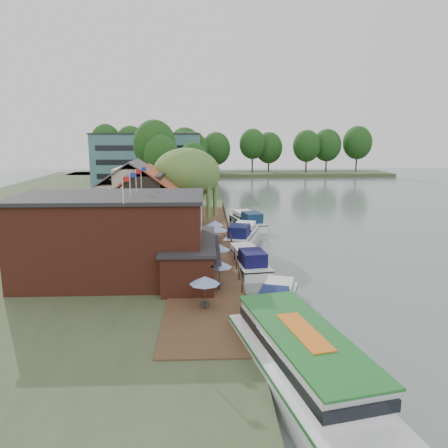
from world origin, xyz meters
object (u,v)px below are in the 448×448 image
object	(u,v)px
umbrella_4	(205,247)
swan	(268,361)
umbrella_1	(219,275)
cottage_c	(169,184)
cruiser_2	(242,232)
umbrella_3	(219,257)
willow	(187,189)
cruiser_1	(248,258)
cottage_a	(147,202)
tour_boat	(309,368)
cottage_b	(135,191)
hotel_block	(148,159)
umbrella_6	(215,231)
cruiser_0	(276,297)
cruiser_3	(247,219)
umbrella_2	(207,264)
pub	(135,237)
umbrella_5	(218,236)

from	to	relation	value
umbrella_4	swan	world-z (taller)	umbrella_4
umbrella_1	umbrella_4	world-z (taller)	same
cottage_c	umbrella_4	bearing A→B (deg)	-78.46
cruiser_2	umbrella_3	bearing A→B (deg)	-86.78
willow	umbrella_3	bearing A→B (deg)	-78.67
cruiser_1	swan	bearing A→B (deg)	-100.72
cottage_a	tour_boat	size ratio (longest dim) A/B	0.56
cruiser_2	cottage_b	bearing A→B (deg)	165.75
hotel_block	willow	bearing A→B (deg)	-77.29
cottage_c	swan	xyz separation A→B (m)	(9.50, -46.86, -5.03)
hotel_block	cruiser_1	size ratio (longest dim) A/B	2.60
cruiser_1	swan	size ratio (longest dim) A/B	22.18
umbrella_1	umbrella_6	bearing A→B (deg)	90.06
umbrella_1	cruiser_2	xyz separation A→B (m)	(3.46, 19.76, -1.07)
cottage_a	umbrella_3	bearing A→B (deg)	-58.04
umbrella_1	cruiser_0	bearing A→B (deg)	-23.42
willow	swan	xyz separation A→B (m)	(6.00, -32.86, -5.99)
hotel_block	tour_boat	world-z (taller)	hotel_block
umbrella_3	tour_boat	size ratio (longest dim) A/B	0.15
cruiser_3	cottage_a	bearing A→B (deg)	-155.93
umbrella_1	cruiser_3	size ratio (longest dim) A/B	0.24
umbrella_2	tour_boat	xyz separation A→B (m)	(5.09, -15.98, -0.59)
pub	umbrella_6	bearing A→B (deg)	61.30
hotel_block	umbrella_5	world-z (taller)	hotel_block
cruiser_3	cruiser_2	bearing A→B (deg)	-113.87
umbrella_3	swan	bearing A→B (deg)	-80.85
umbrella_3	umbrella_5	world-z (taller)	same
umbrella_4	cruiser_0	world-z (taller)	umbrella_4
swan	cruiser_1	bearing A→B (deg)	88.30
cruiser_2	tour_boat	bearing A→B (deg)	-72.85
umbrella_5	cottage_c	bearing A→B (deg)	106.62
cottage_a	cottage_b	world-z (taller)	same
pub	tour_boat	world-z (taller)	pub
cottage_a	cottage_c	world-z (taller)	same
cruiser_1	cruiser_3	size ratio (longest dim) A/B	0.98
umbrella_5	cruiser_1	size ratio (longest dim) A/B	0.24
umbrella_5	willow	bearing A→B (deg)	110.09
cottage_c	swan	size ratio (longest dim) A/B	19.32
umbrella_5	cruiser_2	bearing A→B (deg)	64.53
cottage_b	umbrella_2	xyz separation A→B (m)	(10.00, -25.25, -2.96)
cruiser_3	hotel_block	bearing A→B (deg)	99.28
cottage_a	cottage_b	distance (m)	10.44
umbrella_2	swan	size ratio (longest dim) A/B	5.40
hotel_block	cottage_b	bearing A→B (deg)	-85.03
umbrella_4	umbrella_6	size ratio (longest dim) A/B	1.00
umbrella_4	umbrella_5	bearing A→B (deg)	73.71
cottage_b	willow	xyz separation A→B (m)	(7.50, -5.00, 0.96)
cruiser_0	cruiser_1	distance (m)	10.43
umbrella_1	umbrella_3	bearing A→B (deg)	88.29
cottage_b	cruiser_1	world-z (taller)	cottage_b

